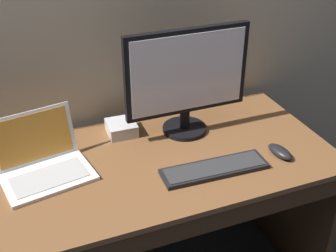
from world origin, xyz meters
name	(u,v)px	position (x,y,z in m)	size (l,w,h in m)	color
desk	(149,210)	(0.00, -0.01, 0.52)	(1.51, 0.71, 0.76)	brown
laptop_white	(43,163)	(-0.38, 0.07, 0.81)	(0.36, 0.32, 0.21)	white
external_monitor	(187,79)	(0.23, 0.14, 1.02)	(0.53, 0.19, 0.47)	black
wired_keyboard	(215,169)	(0.22, -0.16, 0.77)	(0.42, 0.13, 0.02)	black
computer_mouse	(280,152)	(0.51, -0.16, 0.78)	(0.06, 0.12, 0.04)	black
external_drive_box	(121,128)	(-0.03, 0.24, 0.79)	(0.12, 0.13, 0.05)	silver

